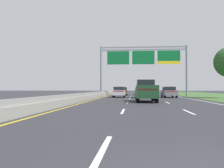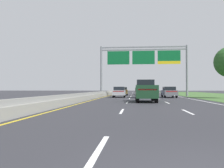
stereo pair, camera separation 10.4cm
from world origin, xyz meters
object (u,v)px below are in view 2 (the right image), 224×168
(pickup_truck_darkgreen, at_px, (146,91))
(car_grey_right_lane_sedan, at_px, (169,92))
(car_silver_left_lane_sedan, at_px, (119,92))
(car_navy_centre_lane_sedan, at_px, (140,91))
(overhead_sign_gantry, at_px, (143,60))
(car_gold_left_lane_sedan, at_px, (123,91))
(car_blue_centre_lane_suv, at_px, (142,90))

(pickup_truck_darkgreen, relative_size, car_grey_right_lane_sedan, 1.22)
(car_silver_left_lane_sedan, bearing_deg, pickup_truck_darkgreen, -165.71)
(car_navy_centre_lane_sedan, bearing_deg, pickup_truck_darkgreen, -179.67)
(car_silver_left_lane_sedan, bearing_deg, car_navy_centre_lane_sedan, -12.58)
(car_grey_right_lane_sedan, relative_size, car_navy_centre_lane_sedan, 1.01)
(overhead_sign_gantry, relative_size, car_gold_left_lane_sedan, 3.39)
(pickup_truck_darkgreen, distance_m, car_navy_centre_lane_sedan, 28.96)
(car_blue_centre_lane_suv, bearing_deg, car_grey_right_lane_sedan, -74.14)
(car_silver_left_lane_sedan, bearing_deg, car_grey_right_lane_sedan, -94.26)
(pickup_truck_darkgreen, height_order, car_blue_centre_lane_suv, pickup_truck_darkgreen)
(car_gold_left_lane_sedan, distance_m, car_blue_centre_lane_suv, 13.12)
(overhead_sign_gantry, relative_size, car_silver_left_lane_sedan, 3.39)
(car_silver_left_lane_sedan, relative_size, car_blue_centre_lane_suv, 0.94)
(car_grey_right_lane_sedan, bearing_deg, car_silver_left_lane_sedan, 85.48)
(pickup_truck_darkgreen, xyz_separation_m, car_silver_left_lane_sedan, (-3.44, 12.24, -0.26))
(car_blue_centre_lane_suv, height_order, car_grey_right_lane_sedan, car_blue_centre_lane_suv)
(overhead_sign_gantry, xyz_separation_m, pickup_truck_darkgreen, (-0.37, -18.16, -5.16))
(overhead_sign_gantry, height_order, car_grey_right_lane_sedan, overhead_sign_gantry)
(pickup_truck_darkgreen, relative_size, car_navy_centre_lane_sedan, 1.23)
(overhead_sign_gantry, bearing_deg, car_silver_left_lane_sedan, -122.72)
(pickup_truck_darkgreen, height_order, car_gold_left_lane_sedan, pickup_truck_darkgreen)
(car_grey_right_lane_sedan, xyz_separation_m, car_navy_centre_lane_sedan, (-4.00, 17.08, 0.00))
(overhead_sign_gantry, distance_m, car_grey_right_lane_sedan, 9.00)
(car_gold_left_lane_sedan, bearing_deg, car_silver_left_lane_sedan, 178.47)
(overhead_sign_gantry, bearing_deg, car_gold_left_lane_sedan, 126.06)
(pickup_truck_darkgreen, height_order, car_grey_right_lane_sedan, pickup_truck_darkgreen)
(overhead_sign_gantry, relative_size, car_blue_centre_lane_suv, 3.19)
(pickup_truck_darkgreen, relative_size, car_gold_left_lane_sedan, 1.22)
(car_blue_centre_lane_suv, distance_m, car_grey_right_lane_sedan, 4.07)
(pickup_truck_darkgreen, xyz_separation_m, car_navy_centre_lane_sedan, (-0.14, 28.95, -0.26))
(pickup_truck_darkgreen, relative_size, car_blue_centre_lane_suv, 1.15)
(car_blue_centre_lane_suv, bearing_deg, car_gold_left_lane_sedan, 14.57)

